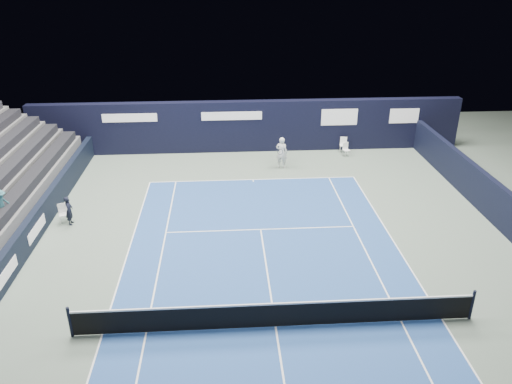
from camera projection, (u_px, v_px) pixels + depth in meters
ground at (270, 290)px, 17.82m from camera, size 48.00×48.00×0.00m
court_surface at (276, 327)px, 16.01m from camera, size 10.97×23.77×0.01m
enclosure_wall_right at (502, 208)px, 21.70m from camera, size 0.30×22.00×1.80m
folding_chair_back_a at (346, 147)px, 29.86m from camera, size 0.45×0.47×0.82m
folding_chair_back_b at (343, 143)px, 30.49m from camera, size 0.48×0.47×0.92m
line_judge_chair at (63, 212)px, 22.26m from camera, size 0.49×0.48×0.87m
line_judge at (69, 210)px, 22.01m from camera, size 0.35×0.51×1.33m
court_markings at (276, 327)px, 16.01m from camera, size 11.03×23.83×0.00m
tennis_net at (276, 314)px, 15.80m from camera, size 12.90×0.10×1.10m
back_sponsor_wall at (248, 126)px, 30.29m from camera, size 26.00×0.63×3.10m
side_barrier_left at (33, 229)px, 20.59m from camera, size 0.33×22.00×1.20m
tennis_player at (282, 153)px, 27.96m from camera, size 0.77×0.93×1.80m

